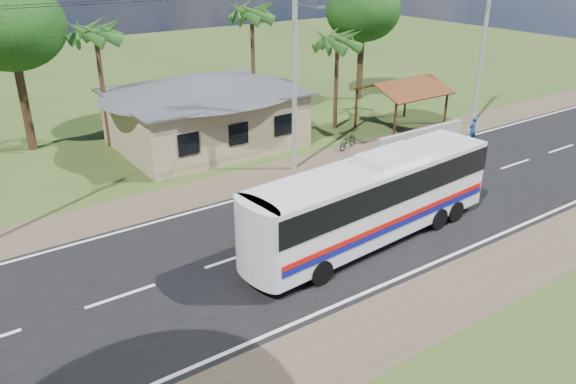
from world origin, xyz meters
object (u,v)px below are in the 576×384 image
at_px(waiting_shed, 402,88).
at_px(person, 473,130).
at_px(motorcycle, 348,141).
at_px(coach_bus, 374,194).

relative_size(waiting_shed, person, 3.24).
bearing_deg(motorcycle, waiting_shed, -100.01).
xyz_separation_m(waiting_shed, coach_bus, (-12.02, -10.40, -0.65)).
relative_size(coach_bus, motorcycle, 6.40).
xyz_separation_m(coach_bus, motorcycle, (6.55, 9.27, -1.59)).
relative_size(waiting_shed, coach_bus, 0.44).
height_order(waiting_shed, motorcycle, waiting_shed).
relative_size(coach_bus, person, 7.40).
bearing_deg(motorcycle, person, -137.62).
xyz_separation_m(motorcycle, person, (7.10, -3.46, 0.32)).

